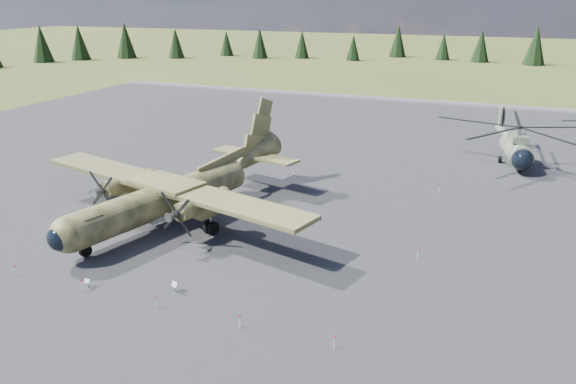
% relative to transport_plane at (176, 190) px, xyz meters
% --- Properties ---
extents(ground, '(500.00, 500.00, 0.00)m').
position_rel_transport_plane_xyz_m(ground, '(4.90, -0.05, -2.83)').
color(ground, brown).
rests_on(ground, ground).
extents(apron, '(120.00, 120.00, 0.04)m').
position_rel_transport_plane_xyz_m(apron, '(4.90, 9.95, -2.83)').
color(apron, '#5E5E63').
rests_on(apron, ground).
extents(transport_plane, '(29.68, 26.56, 9.85)m').
position_rel_transport_plane_xyz_m(transport_plane, '(0.00, 0.00, 0.00)').
color(transport_plane, '#414123').
rests_on(transport_plane, ground).
extents(helicopter_near, '(22.78, 24.32, 4.90)m').
position_rel_transport_plane_xyz_m(helicopter_near, '(27.84, 29.00, 0.64)').
color(helicopter_near, slate).
rests_on(helicopter_near, ground).
extents(info_placard_left, '(0.44, 0.19, 0.68)m').
position_rel_transport_plane_xyz_m(info_placard_left, '(0.93, -13.02, -2.38)').
color(info_placard_left, gray).
rests_on(info_placard_left, ground).
extents(info_placard_right, '(0.54, 0.36, 0.79)m').
position_rel_transport_plane_xyz_m(info_placard_right, '(6.91, -11.35, -2.31)').
color(info_placard_right, gray).
rests_on(info_placard_right, ground).
extents(barrier_fence, '(33.12, 29.62, 0.85)m').
position_rel_transport_plane_xyz_m(barrier_fence, '(4.44, -0.12, -2.32)').
color(barrier_fence, silver).
rests_on(barrier_fence, ground).
extents(treeline, '(295.81, 293.02, 10.99)m').
position_rel_transport_plane_xyz_m(treeline, '(5.10, 0.07, 1.91)').
color(treeline, black).
rests_on(treeline, ground).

